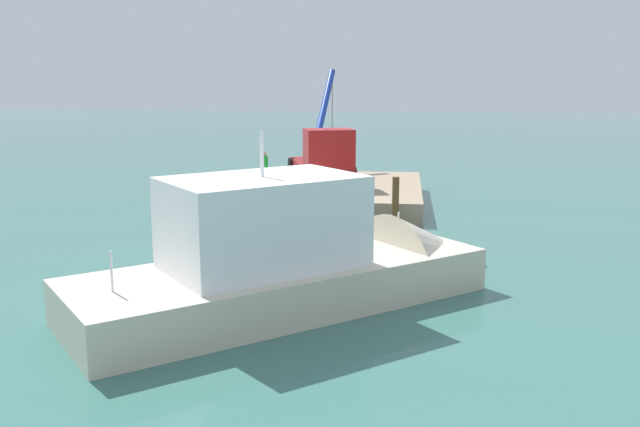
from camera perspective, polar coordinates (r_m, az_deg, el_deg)
ground at (r=29.63m, az=0.74°, el=-1.01°), size 200.00×200.00×0.00m
dock at (r=34.77m, az=1.70°, el=1.62°), size 10.15×8.02×0.97m
crane_truck at (r=35.08m, az=0.33°, el=4.81°), size 9.72×4.14×5.79m
dock_worker at (r=33.83m, az=-4.60°, el=3.69°), size 0.34×0.34×1.76m
salvaged_car at (r=28.38m, az=1.64°, el=0.01°), size 4.80×3.76×2.63m
moored_yacht at (r=20.13m, az=1.30°, el=-5.00°), size 11.92×13.08×6.66m
piling_near at (r=29.39m, az=-5.17°, el=0.90°), size 0.31×0.31×2.07m
piling_mid at (r=29.09m, az=-0.03°, el=0.38°), size 0.30×0.30×1.61m
piling_far at (r=28.94m, az=6.25°, el=0.86°), size 0.29×0.29×2.21m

